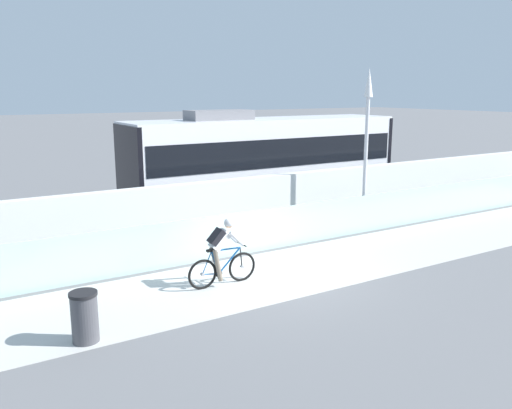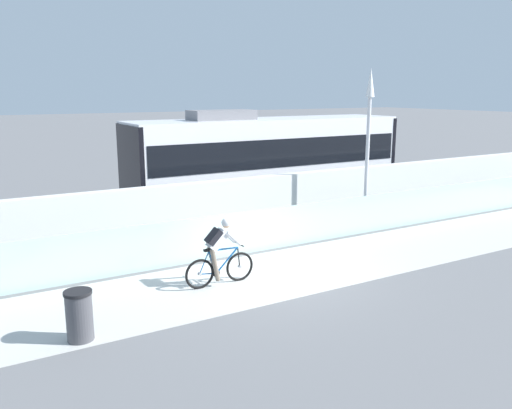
{
  "view_description": "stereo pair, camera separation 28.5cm",
  "coord_description": "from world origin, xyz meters",
  "px_view_note": "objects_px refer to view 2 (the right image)",
  "views": [
    {
      "loc": [
        -6.86,
        -10.45,
        4.49
      ],
      "look_at": [
        0.93,
        2.35,
        1.25
      ],
      "focal_mm": 36.96,
      "sensor_mm": 36.0,
      "label": 1
    },
    {
      "loc": [
        -6.62,
        -10.6,
        4.49
      ],
      "look_at": [
        0.93,
        2.35,
        1.25
      ],
      "focal_mm": 36.96,
      "sensor_mm": 36.0,
      "label": 2
    }
  ],
  "objects_px": {
    "trash_bin": "(79,316)",
    "lamp_post_antenna": "(368,129)",
    "tram": "(267,159)",
    "cyclist_on_bike": "(219,252)"
  },
  "relations": [
    {
      "from": "cyclist_on_bike",
      "to": "tram",
      "type": "bearing_deg",
      "value": 51.29
    },
    {
      "from": "tram",
      "to": "cyclist_on_bike",
      "type": "distance_m",
      "value": 8.85
    },
    {
      "from": "tram",
      "to": "trash_bin",
      "type": "bearing_deg",
      "value": -137.89
    },
    {
      "from": "cyclist_on_bike",
      "to": "lamp_post_antenna",
      "type": "xyz_separation_m",
      "value": [
        6.38,
        2.15,
        2.49
      ]
    },
    {
      "from": "tram",
      "to": "cyclist_on_bike",
      "type": "xyz_separation_m",
      "value": [
        -5.49,
        -6.85,
        -1.09
      ]
    },
    {
      "from": "lamp_post_antenna",
      "to": "tram",
      "type": "bearing_deg",
      "value": 100.7
    },
    {
      "from": "tram",
      "to": "lamp_post_antenna",
      "type": "distance_m",
      "value": 4.98
    },
    {
      "from": "cyclist_on_bike",
      "to": "trash_bin",
      "type": "xyz_separation_m",
      "value": [
        -3.47,
        -1.25,
        -0.32
      ]
    },
    {
      "from": "trash_bin",
      "to": "lamp_post_antenna",
      "type": "bearing_deg",
      "value": 19.04
    },
    {
      "from": "cyclist_on_bike",
      "to": "lamp_post_antenna",
      "type": "distance_m",
      "value": 7.18
    }
  ]
}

